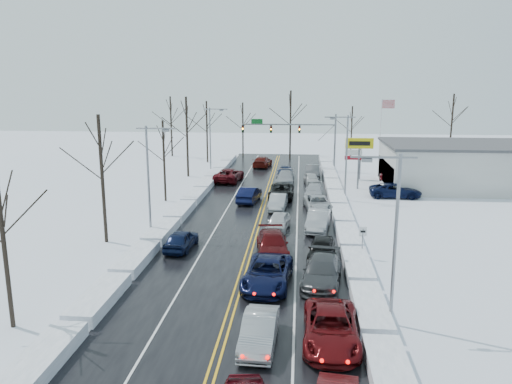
# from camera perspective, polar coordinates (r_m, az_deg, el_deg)

# --- Properties ---
(ground) EXTENTS (160.00, 160.00, 0.00)m
(ground) POSITION_cam_1_polar(r_m,az_deg,el_deg) (44.40, 0.18, -3.70)
(ground) COLOR silver
(ground) RESTS_ON ground
(road_surface) EXTENTS (14.00, 84.00, 0.01)m
(road_surface) POSITION_cam_1_polar(r_m,az_deg,el_deg) (46.32, 0.40, -3.01)
(road_surface) COLOR black
(road_surface) RESTS_ON ground
(snow_bank_left) EXTENTS (1.74, 72.00, 0.73)m
(snow_bank_left) POSITION_cam_1_polar(r_m,az_deg,el_deg) (47.52, -8.79, -2.76)
(snow_bank_left) COLOR white
(snow_bank_left) RESTS_ON ground
(snow_bank_right) EXTENTS (1.74, 72.00, 0.73)m
(snow_bank_right) POSITION_cam_1_polar(r_m,az_deg,el_deg) (46.35, 9.82, -3.19)
(snow_bank_right) COLOR white
(snow_bank_right) RESTS_ON ground
(traffic_signal_mast) EXTENTS (13.28, 0.39, 8.00)m
(traffic_signal_mast) POSITION_cam_1_polar(r_m,az_deg,el_deg) (70.81, 4.94, 6.86)
(traffic_signal_mast) COLOR slate
(traffic_signal_mast) RESTS_ON ground
(tires_plus_sign) EXTENTS (3.20, 0.34, 6.00)m
(tires_plus_sign) POSITION_cam_1_polar(r_m,az_deg,el_deg) (59.34, 11.73, 5.08)
(tires_plus_sign) COLOR slate
(tires_plus_sign) RESTS_ON ground
(used_vehicles_sign) EXTENTS (2.20, 0.22, 4.65)m
(used_vehicles_sign) POSITION_cam_1_polar(r_m,az_deg,el_deg) (65.48, 11.08, 4.31)
(used_vehicles_sign) COLOR slate
(used_vehicles_sign) RESTS_ON ground
(speed_limit_sign) EXTENTS (0.55, 0.09, 2.35)m
(speed_limit_sign) POSITION_cam_1_polar(r_m,az_deg,el_deg) (36.41, 12.10, -4.98)
(speed_limit_sign) COLOR slate
(speed_limit_sign) RESTS_ON ground
(flagpole) EXTENTS (1.87, 1.20, 10.00)m
(flagpole) POSITION_cam_1_polar(r_m,az_deg,el_deg) (73.68, 14.18, 7.10)
(flagpole) COLOR silver
(flagpole) RESTS_ON ground
(dealership_building) EXTENTS (20.40, 12.40, 5.30)m
(dealership_building) POSITION_cam_1_polar(r_m,az_deg,el_deg) (64.55, 23.41, 2.80)
(dealership_building) COLOR beige
(dealership_building) RESTS_ON ground
(streetlight_se) EXTENTS (3.20, 0.25, 9.00)m
(streetlight_se) POSITION_cam_1_polar(r_m,az_deg,el_deg) (25.91, 15.29, -3.83)
(streetlight_se) COLOR slate
(streetlight_se) RESTS_ON ground
(streetlight_ne) EXTENTS (3.20, 0.25, 9.00)m
(streetlight_ne) POSITION_cam_1_polar(r_m,az_deg,el_deg) (53.16, 10.10, 4.66)
(streetlight_ne) COLOR slate
(streetlight_ne) RESTS_ON ground
(streetlight_sw) EXTENTS (3.20, 0.25, 9.00)m
(streetlight_sw) POSITION_cam_1_polar(r_m,az_deg,el_deg) (40.91, -11.97, 2.26)
(streetlight_sw) COLOR slate
(streetlight_sw) RESTS_ON ground
(streetlight_nw) EXTENTS (3.20, 0.25, 9.00)m
(streetlight_nw) POSITION_cam_1_polar(r_m,az_deg,el_deg) (67.91, -5.10, 6.47)
(streetlight_nw) COLOR slate
(streetlight_nw) RESTS_ON ground
(tree_left_a) EXTENTS (3.60, 3.60, 9.00)m
(tree_left_a) POSITION_cam_1_polar(r_m,az_deg,el_deg) (27.51, -27.23, -1.75)
(tree_left_a) COLOR #2D231C
(tree_left_a) RESTS_ON ground
(tree_left_b) EXTENTS (4.00, 4.00, 10.00)m
(tree_left_b) POSITION_cam_1_polar(r_m,az_deg,el_deg) (39.86, -17.33, 4.14)
(tree_left_b) COLOR #2D231C
(tree_left_b) RESTS_ON ground
(tree_left_c) EXTENTS (3.40, 3.40, 8.50)m
(tree_left_c) POSITION_cam_1_polar(r_m,az_deg,el_deg) (52.82, -10.53, 5.28)
(tree_left_c) COLOR #2D231C
(tree_left_c) RESTS_ON ground
(tree_left_d) EXTENTS (4.20, 4.20, 10.50)m
(tree_left_d) POSITION_cam_1_polar(r_m,az_deg,el_deg) (66.36, -7.93, 8.02)
(tree_left_d) COLOR #2D231C
(tree_left_d) RESTS_ON ground
(tree_left_e) EXTENTS (3.80, 3.80, 9.50)m
(tree_left_e) POSITION_cam_1_polar(r_m,az_deg,el_deg) (78.04, -5.65, 8.22)
(tree_left_e) COLOR #2D231C
(tree_left_e) RESTS_ON ground
(tree_far_a) EXTENTS (4.00, 4.00, 10.00)m
(tree_far_a) POSITION_cam_1_polar(r_m,az_deg,el_deg) (85.44, -9.71, 8.71)
(tree_far_a) COLOR #2D231C
(tree_far_a) RESTS_ON ground
(tree_far_b) EXTENTS (3.60, 3.60, 9.00)m
(tree_far_b) POSITION_cam_1_polar(r_m,az_deg,el_deg) (84.26, -1.52, 8.35)
(tree_far_b) COLOR #2D231C
(tree_far_b) RESTS_ON ground
(tree_far_c) EXTENTS (4.40, 4.40, 11.00)m
(tree_far_c) POSITION_cam_1_polar(r_m,az_deg,el_deg) (81.63, 3.97, 9.18)
(tree_far_c) COLOR #2D231C
(tree_far_c) RESTS_ON ground
(tree_far_d) EXTENTS (3.40, 3.40, 8.50)m
(tree_far_d) POSITION_cam_1_polar(r_m,az_deg,el_deg) (83.65, 10.90, 7.86)
(tree_far_d) COLOR #2D231C
(tree_far_d) RESTS_ON ground
(tree_far_e) EXTENTS (4.20, 4.20, 10.50)m
(tree_far_e) POSITION_cam_1_polar(r_m,az_deg,el_deg) (87.11, 21.55, 8.32)
(tree_far_e) COLOR #2D231C
(tree_far_e) RESTS_ON ground
(queued_car_1) EXTENTS (1.77, 4.63, 1.50)m
(queued_car_1) POSITION_cam_1_polar(r_m,az_deg,el_deg) (25.09, 0.37, -17.11)
(queued_car_1) COLOR #929599
(queued_car_1) RESTS_ON ground
(queued_car_2) EXTENTS (3.19, 6.17, 1.66)m
(queued_car_2) POSITION_cam_1_polar(r_m,az_deg,el_deg) (31.57, 1.32, -10.62)
(queued_car_2) COLOR #0B1033
(queued_car_2) RESTS_ON ground
(queued_car_3) EXTENTS (2.86, 5.71, 1.59)m
(queued_car_3) POSITION_cam_1_polar(r_m,az_deg,el_deg) (36.85, 1.88, -7.16)
(queued_car_3) COLOR #45090A
(queued_car_3) RESTS_ON ground
(queued_car_4) EXTENTS (2.22, 4.37, 1.43)m
(queued_car_4) POSITION_cam_1_polar(r_m,az_deg,el_deg) (42.86, 2.56, -4.32)
(queued_car_4) COLOR silver
(queued_car_4) RESTS_ON ground
(queued_car_5) EXTENTS (1.88, 4.60, 1.48)m
(queued_car_5) POSITION_cam_1_polar(r_m,az_deg,el_deg) (49.53, 2.52, -2.00)
(queued_car_5) COLOR #94979C
(queued_car_5) RESTS_ON ground
(queued_car_6) EXTENTS (2.69, 5.65, 1.56)m
(queued_car_6) POSITION_cam_1_polar(r_m,az_deg,el_deg) (54.35, 2.90, -0.69)
(queued_car_6) COLOR black
(queued_car_6) RESTS_ON ground
(queued_car_7) EXTENTS (2.30, 5.35, 1.54)m
(queued_car_7) POSITION_cam_1_polar(r_m,az_deg,el_deg) (62.08, 3.36, 0.97)
(queued_car_7) COLOR #989B9F
(queued_car_7) RESTS_ON ground
(queued_car_8) EXTENTS (2.12, 4.66, 1.55)m
(queued_car_8) POSITION_cam_1_polar(r_m,az_deg,el_deg) (66.00, 3.29, 1.67)
(queued_car_8) COLOR #0B1433
(queued_car_8) RESTS_ON ground
(queued_car_10) EXTENTS (2.79, 5.81, 1.60)m
(queued_car_10) POSITION_cam_1_polar(r_m,az_deg,el_deg) (25.53, 8.50, -16.70)
(queued_car_10) COLOR #550B0D
(queued_car_10) RESTS_ON ground
(queued_car_11) EXTENTS (3.00, 5.92, 1.65)m
(queued_car_11) POSITION_cam_1_polar(r_m,az_deg,el_deg) (32.04, 7.52, -10.37)
(queued_car_11) COLOR #383A3D
(queued_car_11) RESTS_ON ground
(queued_car_12) EXTENTS (2.36, 4.65, 1.52)m
(queued_car_12) POSITION_cam_1_polar(r_m,az_deg,el_deg) (36.28, 7.47, -7.59)
(queued_car_12) COLOR black
(queued_car_12) RESTS_ON ground
(queued_car_13) EXTENTS (2.38, 5.22, 1.66)m
(queued_car_13) POSITION_cam_1_polar(r_m,az_deg,el_deg) (43.07, 7.07, -4.32)
(queued_car_13) COLOR gray
(queued_car_13) RESTS_ON ground
(queued_car_14) EXTENTS (2.99, 5.41, 1.43)m
(queued_car_14) POSITION_cam_1_polar(r_m,az_deg,el_deg) (49.49, 7.02, -2.09)
(queued_car_14) COLOR #A9ADB1
(queued_car_14) RESTS_ON ground
(queued_car_15) EXTENTS (2.20, 4.78, 1.35)m
(queued_car_15) POSITION_cam_1_polar(r_m,az_deg,el_deg) (55.36, 6.62, -0.51)
(queued_car_15) COLOR #AAADB3
(queued_car_15) RESTS_ON ground
(queued_car_16) EXTENTS (2.16, 4.32, 1.41)m
(queued_car_16) POSITION_cam_1_polar(r_m,az_deg,el_deg) (61.69, 6.34, 0.84)
(queued_car_16) COLOR #B9BABC
(queued_car_16) RESTS_ON ground
(queued_car_17) EXTENTS (2.27, 5.34, 1.71)m
(queued_car_17) POSITION_cam_1_polar(r_m,az_deg,el_deg) (65.88, 6.46, 1.59)
(queued_car_17) COLOR #434548
(queued_car_17) RESTS_ON ground
(oncoming_car_0) EXTENTS (2.34, 5.15, 1.64)m
(oncoming_car_0) POSITION_cam_1_polar(r_m,az_deg,el_deg) (52.54, -0.78, -1.14)
(oncoming_car_0) COLOR black
(oncoming_car_0) RESTS_ON ground
(oncoming_car_1) EXTENTS (3.56, 6.45, 1.71)m
(oncoming_car_1) POSITION_cam_1_polar(r_m,az_deg,el_deg) (63.35, -3.09, 1.21)
(oncoming_car_1) COLOR #4B0A0F
(oncoming_car_1) RESTS_ON ground
(oncoming_car_2) EXTENTS (2.87, 5.70, 1.59)m
(oncoming_car_2) POSITION_cam_1_polar(r_m,az_deg,el_deg) (74.07, 0.72, 2.88)
(oncoming_car_2) COLOR #4C0E0A
(oncoming_car_2) RESTS_ON ground
(oncoming_car_3) EXTENTS (2.11, 4.53, 1.50)m
(oncoming_car_3) POSITION_cam_1_polar(r_m,az_deg,el_deg) (38.37, -8.52, -6.49)
(oncoming_car_3) COLOR black
(oncoming_car_3) RESTS_ON ground
(parked_car_0) EXTENTS (5.69, 2.78, 1.56)m
(parked_car_0) POSITION_cam_1_polar(r_m,az_deg,el_deg) (56.65, 15.59, -0.60)
(parked_car_0) COLOR black
(parked_car_0) RESTS_ON ground
(parked_car_1) EXTENTS (2.45, 4.77, 1.33)m
(parked_car_1) POSITION_cam_1_polar(r_m,az_deg,el_deg) (62.49, 17.26, 0.50)
(parked_car_1) COLOR #ADB0B6
(parked_car_1) RESTS_ON ground
(parked_car_2) EXTENTS (2.23, 4.66, 1.54)m
(parked_car_2) POSITION_cam_1_polar(r_m,az_deg,el_deg) (66.93, 14.60, 1.43)
(parked_car_2) COLOR #530B0F
(parked_car_2) RESTS_ON ground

